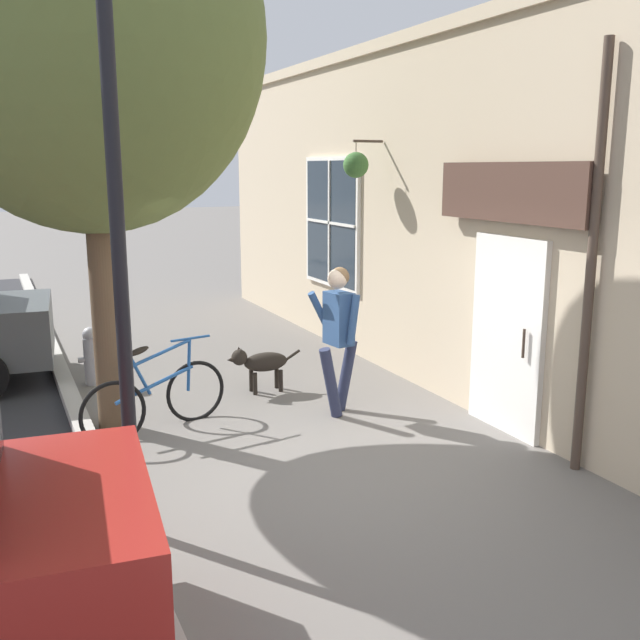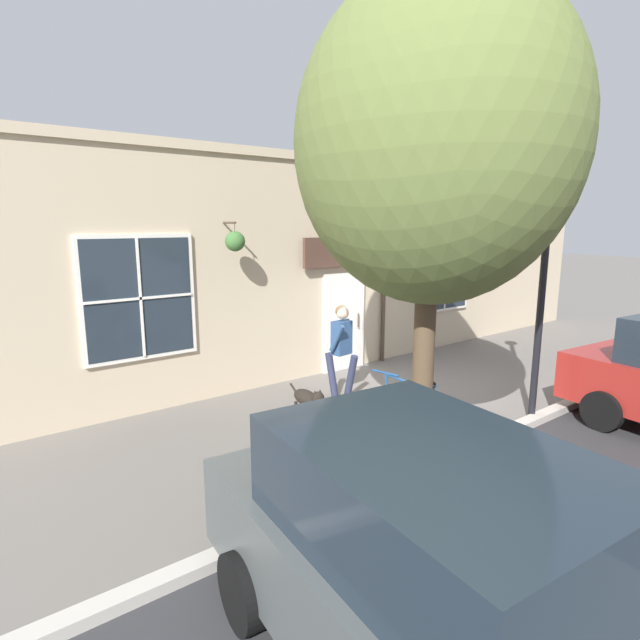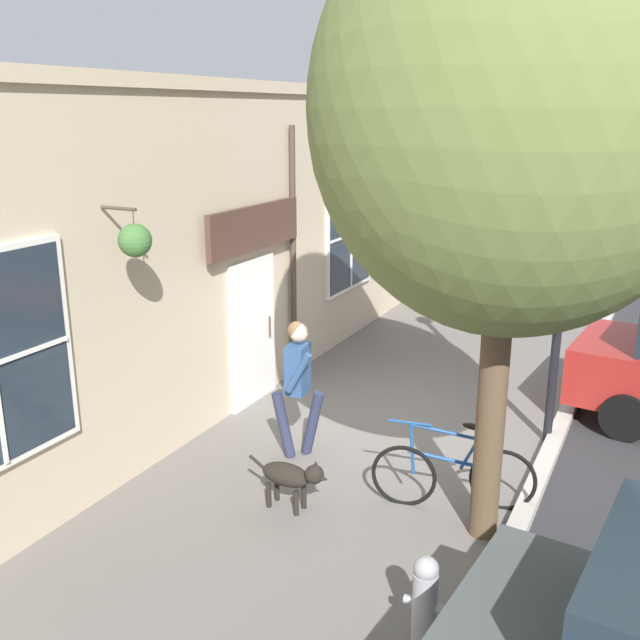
{
  "view_description": "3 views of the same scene",
  "coord_description": "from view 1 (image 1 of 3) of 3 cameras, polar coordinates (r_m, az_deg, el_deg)",
  "views": [
    {
      "loc": [
        2.74,
        5.68,
        2.79
      ],
      "look_at": [
        -0.13,
        -0.48,
        1.34
      ],
      "focal_mm": 40.0,
      "sensor_mm": 36.0,
      "label": 1
    },
    {
      "loc": [
        5.87,
        -6.92,
        3.13
      ],
      "look_at": [
        -0.89,
        -1.76,
        1.48
      ],
      "focal_mm": 28.0,
      "sensor_mm": 36.0,
      "label": 2
    },
    {
      "loc": [
        3.05,
        -8.35,
        4.07
      ],
      "look_at": [
        -0.99,
        -0.36,
        1.44
      ],
      "focal_mm": 40.0,
      "sensor_mm": 36.0,
      "label": 3
    }
  ],
  "objects": [
    {
      "name": "pedestrian_walking",
      "position": [
        8.07,
        1.49,
        -0.52
      ],
      "size": [
        0.61,
        0.55,
        1.71
      ],
      "color": "#282D47",
      "rests_on": "ground_plane"
    },
    {
      "name": "dog_on_leash",
      "position": [
        9.03,
        -4.75,
        -3.39
      ],
      "size": [
        0.97,
        0.29,
        0.61
      ],
      "color": "black",
      "rests_on": "ground_plane"
    },
    {
      "name": "storefront_facade",
      "position": [
        7.66,
        16.81,
        7.45
      ],
      "size": [
        0.95,
        18.0,
        4.46
      ],
      "color": "#C6B293",
      "rests_on": "ground_plane"
    },
    {
      "name": "street_lamp",
      "position": [
        5.34,
        -16.31,
        13.94
      ],
      "size": [
        0.32,
        0.32,
        4.57
      ],
      "color": "black",
      "rests_on": "ground_plane"
    },
    {
      "name": "leaning_bicycle",
      "position": [
        7.88,
        -12.96,
        -6.08
      ],
      "size": [
        1.67,
        0.55,
        1.01
      ],
      "color": "black",
      "rests_on": "ground_plane"
    },
    {
      "name": "ground_plane",
      "position": [
        6.89,
        0.73,
        -11.81
      ],
      "size": [
        90.0,
        90.0,
        0.0
      ],
      "primitive_type": "plane",
      "color": "#66605B"
    },
    {
      "name": "street_tree_by_curb",
      "position": [
        7.9,
        -18.53,
        20.33
      ],
      "size": [
        3.58,
        3.23,
        6.06
      ],
      "color": "brown",
      "rests_on": "ground_plane"
    },
    {
      "name": "fire_hydrant",
      "position": [
        9.79,
        -17.81,
        -2.68
      ],
      "size": [
        0.34,
        0.2,
        0.77
      ],
      "color": "#99999E",
      "rests_on": "ground_plane"
    }
  ]
}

